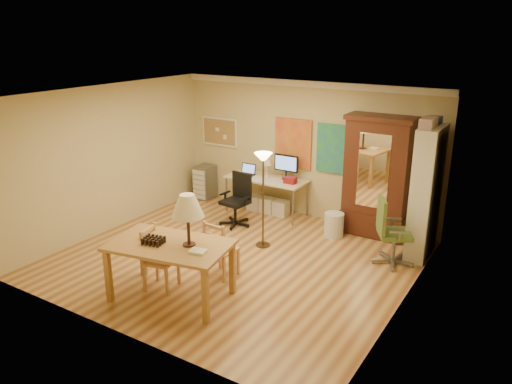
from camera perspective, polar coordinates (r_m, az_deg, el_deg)
The scene contains 16 objects.
floor at distance 8.36m, azimuth -2.41°, elevation -7.65°, with size 5.50×5.50×0.00m, color brown.
crown_molding at distance 9.69m, azimuth 5.75°, elevation 12.21°, with size 5.50×0.08×0.12m, color white.
corkboard at distance 10.93m, azimuth -4.17°, elevation 6.89°, with size 0.90×0.04×0.62m, color #A4834D.
art_panel_left at distance 10.01m, azimuth 4.27°, elevation 5.54°, with size 0.80×0.04×1.00m, color gold.
art_panel_right at distance 9.64m, azimuth 9.02°, elevation 4.86°, with size 0.75×0.04×0.95m, color teal.
dining_table at distance 6.90m, azimuth -9.12°, elevation -4.72°, with size 1.81×1.27×1.56m.
ladder_chair_back at distance 7.66m, azimuth -4.10°, elevation -6.69°, with size 0.45×0.43×0.91m.
ladder_chair_left at distance 7.44m, azimuth -11.03°, elevation -7.66°, with size 0.51×0.52×0.94m.
torchiere_lamp at distance 8.36m, azimuth 0.83°, elevation 2.27°, with size 0.30×0.30×1.68m.
computer_desk at distance 10.19m, azimuth 1.46°, elevation 0.02°, with size 1.66×0.72×1.25m.
office_chair_black at distance 9.66m, azimuth -2.26°, elevation -2.22°, with size 0.62×0.62×1.01m.
office_chair_green at distance 8.38m, azimuth 15.18°, elevation -6.00°, with size 0.69×0.69×1.11m.
drawer_cart at distance 11.19m, azimuth -5.87°, elevation 1.15°, with size 0.37×0.45×0.74m.
armoire at distance 9.25m, azimuth 13.63°, elevation 0.84°, with size 1.20×0.57×2.21m.
bookshelf at distance 8.57m, azimuth 18.83°, elevation -0.15°, with size 0.33×0.87×2.19m.
wastebin at distance 9.25m, azimuth 8.89°, elevation -3.72°, with size 0.36×0.36×0.44m, color silver.
Camera 1 is at (4.25, -6.19, 3.66)m, focal length 35.00 mm.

